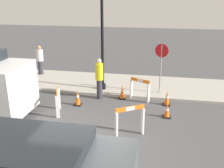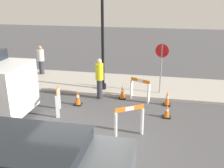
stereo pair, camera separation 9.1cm
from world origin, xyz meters
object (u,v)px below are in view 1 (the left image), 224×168
at_px(person_pedestrian, 40,59).
at_px(person_worker, 99,77).
at_px(stop_sign, 161,61).
at_px(streetlamp_post, 102,20).

bearing_deg(person_pedestrian, person_worker, 123.63).
relative_size(stop_sign, person_worker, 1.24).
distance_m(streetlamp_post, person_worker, 2.53).
relative_size(streetlamp_post, stop_sign, 2.20).
bearing_deg(person_worker, stop_sign, 80.20).
bearing_deg(person_worker, person_pedestrian, -152.11).
height_order(person_worker, person_pedestrian, person_worker).
bearing_deg(stop_sign, person_pedestrian, -1.59).
xyz_separation_m(person_worker, person_pedestrian, (-4.05, 2.66, -0.01)).
xyz_separation_m(stop_sign, person_pedestrian, (-6.66, 1.76, -0.66)).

